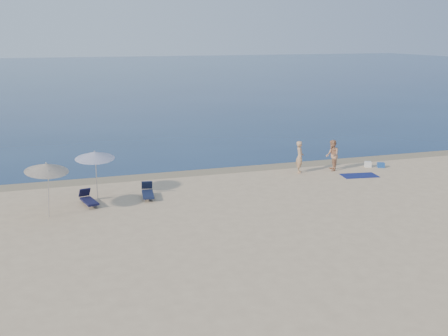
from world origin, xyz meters
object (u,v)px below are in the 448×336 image
object	(u,v)px
person_right	(332,155)
blue_cooler	(381,165)
person_left	(300,157)
umbrella_near	(95,155)

from	to	relation	value
person_right	blue_cooler	bearing A→B (deg)	104.24
person_right	person_left	bearing A→B (deg)	-74.95
person_left	person_right	bearing A→B (deg)	-72.21
person_right	blue_cooler	xyz separation A→B (m)	(3.11, -0.27, -0.75)
person_left	umbrella_near	bearing A→B (deg)	119.31
person_left	person_right	distance (m)	1.99
person_left	person_right	xyz separation A→B (m)	(1.99, -0.14, -0.01)
umbrella_near	person_right	bearing A→B (deg)	12.86
person_left	umbrella_near	world-z (taller)	umbrella_near
person_left	blue_cooler	xyz separation A→B (m)	(5.10, -0.41, -0.76)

